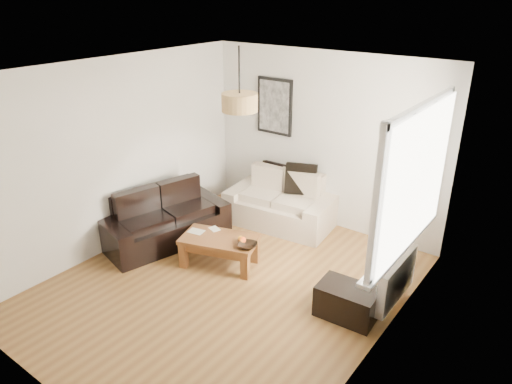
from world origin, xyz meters
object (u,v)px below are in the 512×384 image
Objects in this scene: ottoman at (347,302)px; sofa_leather at (165,217)px; loveseat_cream at (280,200)px; coffee_table at (220,251)px.

sofa_leather is at bearing -179.78° from ottoman.
sofa_leather is (-1.02, -1.44, -0.02)m from loveseat_cream.
coffee_table is at bearing -95.52° from loveseat_cream.
loveseat_cream reaches higher than sofa_leather.
loveseat_cream is 2.36m from ottoman.
coffee_table is at bearing -76.33° from sofa_leather.
sofa_leather reaches higher than ottoman.
coffee_table is 1.84m from ottoman.
loveseat_cream is 0.91× the size of sofa_leather.
loveseat_cream is at bearing -20.37° from sofa_leather.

